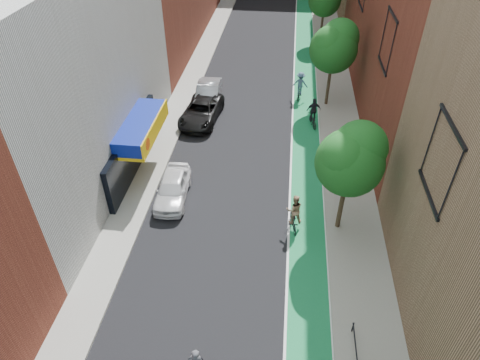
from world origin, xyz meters
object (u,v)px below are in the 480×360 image
(parked_car_black, at_px, (201,111))
(cyclist_lane_far, at_px, (300,86))
(parked_car_silver, at_px, (208,94))
(parked_car_white, at_px, (173,188))
(cyclist_lane_near, at_px, (294,214))
(cyclist_lane_mid, at_px, (313,115))

(parked_car_black, height_order, cyclist_lane_far, cyclist_lane_far)
(parked_car_silver, bearing_deg, parked_car_white, -92.51)
(cyclist_lane_near, bearing_deg, parked_car_white, -24.59)
(parked_car_white, bearing_deg, cyclist_lane_mid, 45.01)
(cyclist_lane_mid, bearing_deg, parked_car_silver, -29.67)
(parked_car_black, bearing_deg, cyclist_lane_mid, 6.21)
(cyclist_lane_near, height_order, cyclist_lane_far, cyclist_lane_far)
(parked_car_silver, xyz_separation_m, cyclist_lane_near, (6.96, -13.38, 0.11))
(parked_car_white, height_order, parked_car_silver, parked_car_silver)
(cyclist_lane_near, distance_m, cyclist_lane_mid, 11.02)
(parked_car_black, relative_size, cyclist_lane_far, 2.44)
(parked_car_silver, height_order, cyclist_lane_mid, cyclist_lane_mid)
(parked_car_white, xyz_separation_m, cyclist_lane_mid, (8.29, 9.26, 0.11))
(parked_car_black, height_order, cyclist_lane_mid, cyclist_lane_mid)
(parked_car_white, distance_m, parked_car_silver, 11.69)
(parked_car_black, height_order, cyclist_lane_near, cyclist_lane_near)
(cyclist_lane_near, height_order, cyclist_lane_mid, cyclist_lane_mid)
(parked_car_silver, relative_size, cyclist_lane_near, 2.33)
(cyclist_lane_far, bearing_deg, parked_car_black, 43.39)
(parked_car_silver, distance_m, cyclist_lane_far, 7.48)
(cyclist_lane_near, xyz_separation_m, cyclist_lane_far, (0.28, 15.22, 0.10))
(parked_car_white, relative_size, cyclist_lane_near, 2.01)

